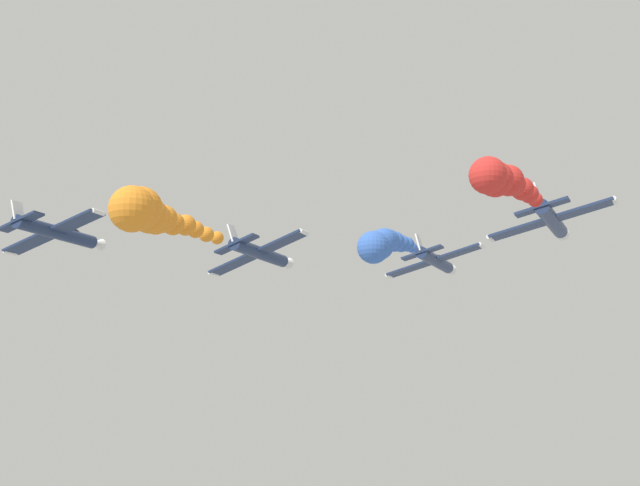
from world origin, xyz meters
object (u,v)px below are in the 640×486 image
airplane_left_inner (261,253)px  airplane_right_inner (552,220)px  airplane_left_outer (58,232)px  airplane_lead (436,261)px

airplane_left_inner → airplane_right_inner: bearing=-2.2°
airplane_right_inner → airplane_left_inner: bearing=177.8°
airplane_left_inner → airplane_left_outer: airplane_left_outer is taller
airplane_right_inner → airplane_left_outer: 39.04m
airplane_lead → airplane_left_inner: (-12.16, -12.06, -0.43)m
airplane_left_outer → airplane_lead: bearing=42.3°
airplane_left_inner → airplane_left_outer: 16.88m
airplane_lead → airplane_left_inner: airplane_lead is taller
airplane_left_inner → airplane_lead: bearing=44.8°
airplane_right_inner → airplane_left_outer: airplane_left_outer is taller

